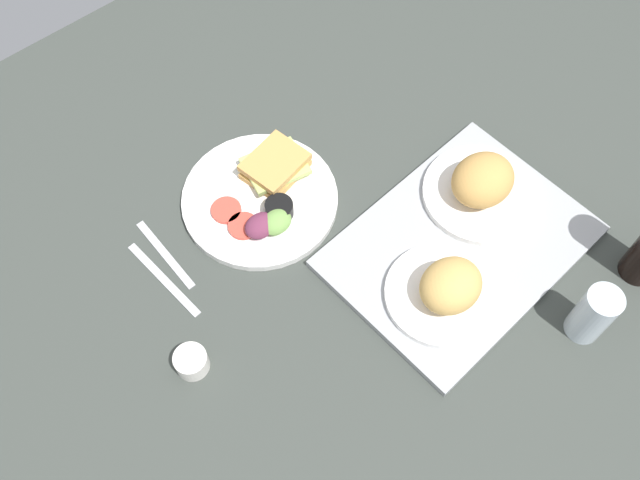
{
  "coord_description": "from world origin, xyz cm",
  "views": [
    {
      "loc": [
        40.16,
        49.11,
        114.14
      ],
      "look_at": [
        2.0,
        3.0,
        4.0
      ],
      "focal_mm": 39.99,
      "sensor_mm": 36.0,
      "label": 1
    }
  ],
  "objects_px": {
    "fork": "(165,254)",
    "bread_plate_near": "(482,185)",
    "drinking_glass": "(593,314)",
    "bread_plate_far": "(447,289)",
    "knife": "(164,279)",
    "serving_tray": "(459,246)",
    "plate_with_salad": "(264,197)",
    "espresso_cup": "(191,362)"
  },
  "relations": [
    {
      "from": "fork",
      "to": "knife",
      "type": "distance_m",
      "value": 0.05
    },
    {
      "from": "plate_with_salad",
      "to": "knife",
      "type": "distance_m",
      "value": 0.24
    },
    {
      "from": "bread_plate_far",
      "to": "plate_with_salad",
      "type": "bearing_deg",
      "value": -72.39
    },
    {
      "from": "bread_plate_far",
      "to": "plate_with_salad",
      "type": "distance_m",
      "value": 0.38
    },
    {
      "from": "bread_plate_far",
      "to": "knife",
      "type": "xyz_separation_m",
      "value": [
        0.35,
        -0.34,
        -0.05
      ]
    },
    {
      "from": "bread_plate_far",
      "to": "plate_with_salad",
      "type": "xyz_separation_m",
      "value": [
        0.11,
        -0.36,
        -0.03
      ]
    },
    {
      "from": "serving_tray",
      "to": "bread_plate_near",
      "type": "height_order",
      "value": "bread_plate_near"
    },
    {
      "from": "bread_plate_far",
      "to": "serving_tray",
      "type": "bearing_deg",
      "value": -149.91
    },
    {
      "from": "drinking_glass",
      "to": "fork",
      "type": "xyz_separation_m",
      "value": [
        0.47,
        -0.57,
        -0.06
      ]
    },
    {
      "from": "bread_plate_far",
      "to": "espresso_cup",
      "type": "distance_m",
      "value": 0.44
    },
    {
      "from": "bread_plate_near",
      "to": "drinking_glass",
      "type": "relative_size",
      "value": 1.72
    },
    {
      "from": "bread_plate_near",
      "to": "espresso_cup",
      "type": "xyz_separation_m",
      "value": [
        0.6,
        -0.07,
        -0.03
      ]
    },
    {
      "from": "serving_tray",
      "to": "bread_plate_far",
      "type": "relative_size",
      "value": 2.33
    },
    {
      "from": "drinking_glass",
      "to": "knife",
      "type": "relative_size",
      "value": 0.65
    },
    {
      "from": "espresso_cup",
      "to": "knife",
      "type": "relative_size",
      "value": 0.29
    },
    {
      "from": "serving_tray",
      "to": "knife",
      "type": "distance_m",
      "value": 0.53
    },
    {
      "from": "espresso_cup",
      "to": "fork",
      "type": "relative_size",
      "value": 0.33
    },
    {
      "from": "drinking_glass",
      "to": "serving_tray",
      "type": "bearing_deg",
      "value": -78.06
    },
    {
      "from": "serving_tray",
      "to": "plate_with_salad",
      "type": "xyz_separation_m",
      "value": [
        0.21,
        -0.3,
        0.01
      ]
    },
    {
      "from": "knife",
      "to": "espresso_cup",
      "type": "bearing_deg",
      "value": -21.81
    },
    {
      "from": "plate_with_salad",
      "to": "knife",
      "type": "height_order",
      "value": "plate_with_salad"
    },
    {
      "from": "bread_plate_far",
      "to": "fork",
      "type": "xyz_separation_m",
      "value": [
        0.32,
        -0.38,
        -0.05
      ]
    },
    {
      "from": "bread_plate_near",
      "to": "drinking_glass",
      "type": "height_order",
      "value": "drinking_glass"
    },
    {
      "from": "plate_with_salad",
      "to": "espresso_cup",
      "type": "bearing_deg",
      "value": 32.1
    },
    {
      "from": "bread_plate_near",
      "to": "drinking_glass",
      "type": "distance_m",
      "value": 0.3
    },
    {
      "from": "plate_with_salad",
      "to": "drinking_glass",
      "type": "xyz_separation_m",
      "value": [
        -0.26,
        0.55,
        0.05
      ]
    },
    {
      "from": "bread_plate_near",
      "to": "fork",
      "type": "relative_size",
      "value": 1.26
    },
    {
      "from": "plate_with_salad",
      "to": "knife",
      "type": "xyz_separation_m",
      "value": [
        0.24,
        0.02,
        -0.01
      ]
    },
    {
      "from": "bread_plate_near",
      "to": "knife",
      "type": "distance_m",
      "value": 0.6
    },
    {
      "from": "bread_plate_far",
      "to": "fork",
      "type": "bearing_deg",
      "value": -50.14
    },
    {
      "from": "fork",
      "to": "knife",
      "type": "xyz_separation_m",
      "value": [
        0.03,
        0.04,
        0.0
      ]
    },
    {
      "from": "drinking_glass",
      "to": "bread_plate_far",
      "type": "bearing_deg",
      "value": -51.72
    },
    {
      "from": "serving_tray",
      "to": "knife",
      "type": "xyz_separation_m",
      "value": [
        0.45,
        -0.29,
        -0.01
      ]
    },
    {
      "from": "bread_plate_near",
      "to": "fork",
      "type": "bearing_deg",
      "value": -28.3
    },
    {
      "from": "fork",
      "to": "knife",
      "type": "height_order",
      "value": "same"
    },
    {
      "from": "fork",
      "to": "bread_plate_near",
      "type": "bearing_deg",
      "value": 61.51
    },
    {
      "from": "serving_tray",
      "to": "fork",
      "type": "height_order",
      "value": "serving_tray"
    },
    {
      "from": "serving_tray",
      "to": "bread_plate_near",
      "type": "xyz_separation_m",
      "value": [
        -0.1,
        -0.05,
        0.04
      ]
    },
    {
      "from": "plate_with_salad",
      "to": "bread_plate_near",
      "type": "bearing_deg",
      "value": 140.61
    },
    {
      "from": "serving_tray",
      "to": "drinking_glass",
      "type": "height_order",
      "value": "drinking_glass"
    },
    {
      "from": "plate_with_salad",
      "to": "espresso_cup",
      "type": "height_order",
      "value": "plate_with_salad"
    },
    {
      "from": "bread_plate_far",
      "to": "knife",
      "type": "distance_m",
      "value": 0.49
    }
  ]
}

